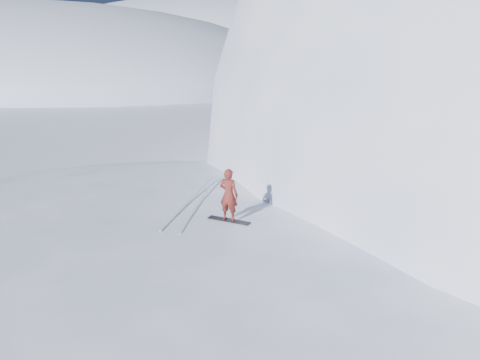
{
  "coord_description": "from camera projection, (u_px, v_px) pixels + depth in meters",
  "views": [
    {
      "loc": [
        6.37,
        -9.35,
        8.31
      ],
      "look_at": [
        0.88,
        4.74,
        3.5
      ],
      "focal_mm": 35.0,
      "sensor_mm": 36.0,
      "label": 1
    }
  ],
  "objects": [
    {
      "name": "ground",
      "position": [
        149.0,
        344.0,
        13.03
      ],
      "size": [
        400.0,
        400.0,
        0.0
      ],
      "primitive_type": "plane",
      "color": "white",
      "rests_on": "ground"
    },
    {
      "name": "peak_shoulder",
      "position": [
        480.0,
        180.0,
        27.32
      ],
      "size": [
        28.0,
        24.0,
        18.0
      ],
      "primitive_type": "ellipsoid",
      "color": "white",
      "rests_on": "ground"
    },
    {
      "name": "board_tracks",
      "position": [
        196.0,
        199.0,
        17.2
      ],
      "size": [
        1.58,
        5.95,
        0.04
      ],
      "color": "silver",
      "rests_on": "ground"
    },
    {
      "name": "near_ridge",
      "position": [
        224.0,
        297.0,
        15.34
      ],
      "size": [
        36.0,
        28.0,
        4.8
      ],
      "primitive_type": "ellipsoid",
      "color": "white",
      "rests_on": "ground"
    },
    {
      "name": "snowboarder",
      "position": [
        229.0,
        195.0,
        15.04
      ],
      "size": [
        0.66,
        0.45,
        1.75
      ],
      "primitive_type": "imported",
      "rotation": [
        0.0,
        0.0,
        3.08
      ],
      "color": "maroon",
      "rests_on": "snowboard"
    },
    {
      "name": "far_ridge_a",
      "position": [
        3.0,
        76.0,
        90.53
      ],
      "size": [
        120.0,
        70.0,
        28.0
      ],
      "primitive_type": "ellipsoid",
      "color": "white",
      "rests_on": "ground"
    },
    {
      "name": "wind_bumps",
      "position": [
        169.0,
        301.0,
        15.1
      ],
      "size": [
        16.0,
        14.4,
        1.0
      ],
      "color": "white",
      "rests_on": "ground"
    },
    {
      "name": "snowboard",
      "position": [
        229.0,
        220.0,
        15.31
      ],
      "size": [
        1.48,
        0.36,
        0.02
      ],
      "primitive_type": "cube",
      "rotation": [
        0.0,
        0.0,
        -0.06
      ],
      "color": "black",
      "rests_on": "near_ridge"
    },
    {
      "name": "far_ridge_c",
      "position": [
        241.0,
        64.0,
        124.53
      ],
      "size": [
        140.0,
        90.0,
        36.0
      ],
      "primitive_type": "ellipsoid",
      "color": "white",
      "rests_on": "ground"
    }
  ]
}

